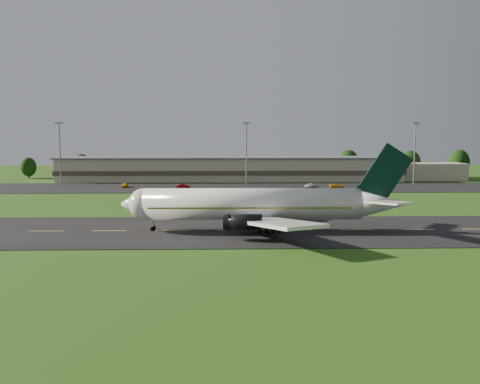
{
  "coord_description": "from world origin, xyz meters",
  "views": [
    {
      "loc": [
        -1.08,
        -93.26,
        17.67
      ],
      "look_at": [
        1.26,
        8.0,
        6.0
      ],
      "focal_mm": 40.0,
      "sensor_mm": 36.0,
      "label": 1
    }
  ],
  "objects_px": {
    "airliner": "(257,205)",
    "service_vehicle_d": "(336,186)",
    "light_mast_west": "(60,146)",
    "service_vehicle_a": "(125,185)",
    "light_mast_east": "(415,146)",
    "terminal": "(249,169)",
    "light_mast_centre": "(246,146)",
    "service_vehicle_b": "(183,186)",
    "service_vehicle_c": "(310,185)"
  },
  "relations": [
    {
      "from": "airliner",
      "to": "service_vehicle_d",
      "type": "xyz_separation_m",
      "value": [
        28.23,
        68.99,
        -3.93
      ]
    },
    {
      "from": "light_mast_west",
      "to": "service_vehicle_a",
      "type": "xyz_separation_m",
      "value": [
        21.87,
        -7.28,
        -11.95
      ]
    },
    {
      "from": "light_mast_west",
      "to": "light_mast_east",
      "type": "distance_m",
      "value": 115.0
    },
    {
      "from": "airliner",
      "to": "light_mast_west",
      "type": "xyz_separation_m",
      "value": [
        -59.06,
        80.01,
        8.08
      ]
    },
    {
      "from": "terminal",
      "to": "service_vehicle_d",
      "type": "height_order",
      "value": "terminal"
    },
    {
      "from": "light_mast_centre",
      "to": "service_vehicle_b",
      "type": "bearing_deg",
      "value": -151.26
    },
    {
      "from": "light_mast_east",
      "to": "light_mast_centre",
      "type": "bearing_deg",
      "value": 180.0
    },
    {
      "from": "service_vehicle_a",
      "to": "terminal",
      "type": "bearing_deg",
      "value": 32.41
    },
    {
      "from": "light_mast_centre",
      "to": "service_vehicle_d",
      "type": "relative_size",
      "value": 4.7
    },
    {
      "from": "terminal",
      "to": "service_vehicle_a",
      "type": "relative_size",
      "value": 35.65
    },
    {
      "from": "light_mast_east",
      "to": "service_vehicle_c",
      "type": "distance_m",
      "value": 38.5
    },
    {
      "from": "terminal",
      "to": "service_vehicle_a",
      "type": "xyz_separation_m",
      "value": [
        -39.53,
        -23.47,
        -3.2
      ]
    },
    {
      "from": "airliner",
      "to": "light_mast_west",
      "type": "bearing_deg",
      "value": 127.14
    },
    {
      "from": "light_mast_east",
      "to": "airliner",
      "type": "bearing_deg",
      "value": -124.96
    },
    {
      "from": "airliner",
      "to": "service_vehicle_c",
      "type": "xyz_separation_m",
      "value": [
        20.44,
        71.29,
        -3.97
      ]
    },
    {
      "from": "service_vehicle_b",
      "to": "light_mast_east",
      "type": "bearing_deg",
      "value": -87.49
    },
    {
      "from": "airliner",
      "to": "service_vehicle_a",
      "type": "relative_size",
      "value": 12.6
    },
    {
      "from": "light_mast_west",
      "to": "service_vehicle_d",
      "type": "distance_m",
      "value": 88.8
    },
    {
      "from": "light_mast_east",
      "to": "service_vehicle_d",
      "type": "distance_m",
      "value": 32.15
    },
    {
      "from": "light_mast_east",
      "to": "service_vehicle_d",
      "type": "relative_size",
      "value": 4.7
    },
    {
      "from": "terminal",
      "to": "service_vehicle_a",
      "type": "distance_m",
      "value": 46.08
    },
    {
      "from": "terminal",
      "to": "service_vehicle_a",
      "type": "height_order",
      "value": "terminal"
    },
    {
      "from": "terminal",
      "to": "light_mast_centre",
      "type": "relative_size",
      "value": 7.13
    },
    {
      "from": "airliner",
      "to": "terminal",
      "type": "distance_m",
      "value": 96.22
    },
    {
      "from": "service_vehicle_a",
      "to": "service_vehicle_b",
      "type": "height_order",
      "value": "service_vehicle_b"
    },
    {
      "from": "light_mast_east",
      "to": "service_vehicle_c",
      "type": "relative_size",
      "value": 4.8
    },
    {
      "from": "light_mast_west",
      "to": "service_vehicle_b",
      "type": "height_order",
      "value": "light_mast_west"
    },
    {
      "from": "light_mast_centre",
      "to": "service_vehicle_b",
      "type": "xyz_separation_m",
      "value": [
        -19.73,
        -10.82,
        -11.94
      ]
    },
    {
      "from": "service_vehicle_a",
      "to": "service_vehicle_d",
      "type": "bearing_deg",
      "value": -1.56
    },
    {
      "from": "airliner",
      "to": "terminal",
      "type": "height_order",
      "value": "airliner"
    },
    {
      "from": "service_vehicle_a",
      "to": "service_vehicle_d",
      "type": "height_order",
      "value": "service_vehicle_a"
    },
    {
      "from": "service_vehicle_a",
      "to": "service_vehicle_c",
      "type": "height_order",
      "value": "service_vehicle_a"
    },
    {
      "from": "light_mast_west",
      "to": "service_vehicle_a",
      "type": "bearing_deg",
      "value": -18.42
    },
    {
      "from": "service_vehicle_a",
      "to": "service_vehicle_c",
      "type": "bearing_deg",
      "value": 0.29
    },
    {
      "from": "service_vehicle_b",
      "to": "service_vehicle_c",
      "type": "bearing_deg",
      "value": -92.65
    },
    {
      "from": "service_vehicle_b",
      "to": "light_mast_west",
      "type": "bearing_deg",
      "value": 69.23
    },
    {
      "from": "airliner",
      "to": "service_vehicle_a",
      "type": "bearing_deg",
      "value": 117.79
    },
    {
      "from": "airliner",
      "to": "terminal",
      "type": "bearing_deg",
      "value": 89.32
    },
    {
      "from": "terminal",
      "to": "service_vehicle_b",
      "type": "distance_m",
      "value": 34.44
    },
    {
      "from": "service_vehicle_c",
      "to": "light_mast_centre",
      "type": "bearing_deg",
      "value": -162.84
    },
    {
      "from": "airliner",
      "to": "light_mast_east",
      "type": "bearing_deg",
      "value": 55.75
    },
    {
      "from": "light_mast_centre",
      "to": "airliner",
      "type": "bearing_deg",
      "value": -90.68
    },
    {
      "from": "light_mast_west",
      "to": "service_vehicle_c",
      "type": "distance_m",
      "value": 80.87
    },
    {
      "from": "light_mast_centre",
      "to": "service_vehicle_a",
      "type": "height_order",
      "value": "light_mast_centre"
    },
    {
      "from": "light_mast_west",
      "to": "light_mast_east",
      "type": "relative_size",
      "value": 1.0
    },
    {
      "from": "light_mast_east",
      "to": "service_vehicle_b",
      "type": "bearing_deg",
      "value": -171.76
    },
    {
      "from": "airliner",
      "to": "light_mast_west",
      "type": "height_order",
      "value": "light_mast_west"
    },
    {
      "from": "light_mast_east",
      "to": "service_vehicle_c",
      "type": "height_order",
      "value": "light_mast_east"
    },
    {
      "from": "light_mast_east",
      "to": "light_mast_west",
      "type": "bearing_deg",
      "value": 180.0
    },
    {
      "from": "airliner",
      "to": "light_mast_west",
      "type": "relative_size",
      "value": 2.52
    }
  ]
}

